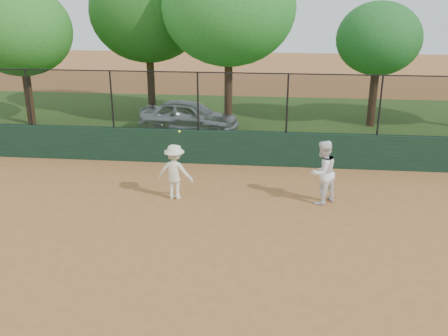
# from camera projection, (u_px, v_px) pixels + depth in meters

# --- Properties ---
(ground) EXTENTS (80.00, 80.00, 0.00)m
(ground) POSITION_uv_depth(u_px,v_px,m) (181.00, 245.00, 11.89)
(ground) COLOR #A96936
(ground) RESTS_ON ground
(back_wall) EXTENTS (26.00, 0.20, 1.20)m
(back_wall) POSITION_uv_depth(u_px,v_px,m) (213.00, 147.00, 17.31)
(back_wall) COLOR #163120
(back_wall) RESTS_ON ground
(grass_strip) EXTENTS (36.00, 12.00, 0.01)m
(grass_strip) POSITION_uv_depth(u_px,v_px,m) (230.00, 122.00, 23.13)
(grass_strip) COLOR #2A4D18
(grass_strip) RESTS_ON ground
(parked_car) EXTENTS (4.41, 2.39, 1.42)m
(parked_car) POSITION_uv_depth(u_px,v_px,m) (189.00, 117.00, 21.05)
(parked_car) COLOR #B4BABE
(parked_car) RESTS_ON ground
(player_second) EXTENTS (1.13, 1.12, 1.83)m
(player_second) POSITION_uv_depth(u_px,v_px,m) (322.00, 172.00, 13.97)
(player_second) COLOR white
(player_second) RESTS_ON ground
(player_main) EXTENTS (1.13, 0.75, 2.13)m
(player_main) POSITION_uv_depth(u_px,v_px,m) (175.00, 172.00, 14.31)
(player_main) COLOR white
(player_main) RESTS_ON ground
(fence_assembly) EXTENTS (26.00, 0.06, 2.00)m
(fence_assembly) POSITION_uv_depth(u_px,v_px,m) (212.00, 101.00, 16.77)
(fence_assembly) COLOR black
(fence_assembly) RESTS_ON back_wall
(tree_0) EXTENTS (4.47, 4.06, 6.04)m
(tree_0) POSITION_uv_depth(u_px,v_px,m) (20.00, 31.00, 21.38)
(tree_0) COLOR #492F1A
(tree_0) RESTS_ON ground
(tree_1) EXTENTS (5.38, 4.90, 7.16)m
(tree_1) POSITION_uv_depth(u_px,v_px,m) (148.00, 12.00, 23.00)
(tree_1) COLOR #3F2A15
(tree_1) RESTS_ON ground
(tree_2) EXTENTS (5.64, 5.13, 7.51)m
(tree_2) POSITION_uv_depth(u_px,v_px,m) (229.00, 8.00, 20.81)
(tree_2) COLOR #4E301C
(tree_2) RESTS_ON ground
(tree_3) EXTENTS (3.60, 3.27, 5.36)m
(tree_3) POSITION_uv_depth(u_px,v_px,m) (379.00, 39.00, 21.18)
(tree_3) COLOR #402615
(tree_3) RESTS_ON ground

